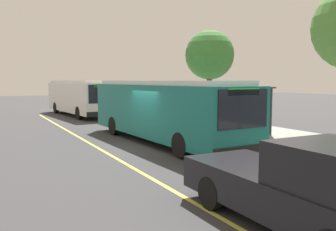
{
  "coord_description": "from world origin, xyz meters",
  "views": [
    {
      "loc": [
        14.56,
        -6.69,
        2.95
      ],
      "look_at": [
        0.16,
        0.84,
        1.37
      ],
      "focal_mm": 38.52,
      "sensor_mm": 36.0,
      "label": 1
    }
  ],
  "objects_px": {
    "transit_bus_second": "(80,96)",
    "pickup_truck": "(304,189)",
    "route_sign_post": "(246,103)",
    "waiting_bench": "(246,124)",
    "transit_bus_main": "(163,109)"
  },
  "relations": [
    {
      "from": "transit_bus_second",
      "to": "pickup_truck",
      "type": "relative_size",
      "value": 1.93
    },
    {
      "from": "transit_bus_second",
      "to": "route_sign_post",
      "type": "distance_m",
      "value": 18.35
    },
    {
      "from": "waiting_bench",
      "to": "pickup_truck",
      "type": "bearing_deg",
      "value": -34.67
    },
    {
      "from": "pickup_truck",
      "to": "route_sign_post",
      "type": "bearing_deg",
      "value": 147.48
    },
    {
      "from": "transit_bus_second",
      "to": "waiting_bench",
      "type": "bearing_deg",
      "value": 18.38
    },
    {
      "from": "transit_bus_main",
      "to": "waiting_bench",
      "type": "distance_m",
      "value": 4.99
    },
    {
      "from": "waiting_bench",
      "to": "route_sign_post",
      "type": "relative_size",
      "value": 0.57
    },
    {
      "from": "transit_bus_main",
      "to": "waiting_bench",
      "type": "relative_size",
      "value": 7.11
    },
    {
      "from": "transit_bus_main",
      "to": "pickup_truck",
      "type": "height_order",
      "value": "transit_bus_main"
    },
    {
      "from": "transit_bus_main",
      "to": "pickup_truck",
      "type": "bearing_deg",
      "value": -11.89
    },
    {
      "from": "pickup_truck",
      "to": "route_sign_post",
      "type": "xyz_separation_m",
      "value": [
        -7.46,
        4.76,
        1.1
      ]
    },
    {
      "from": "pickup_truck",
      "to": "waiting_bench",
      "type": "distance_m",
      "value": 12.45
    },
    {
      "from": "waiting_bench",
      "to": "route_sign_post",
      "type": "xyz_separation_m",
      "value": [
        2.78,
        -2.32,
        1.32
      ]
    },
    {
      "from": "transit_bus_main",
      "to": "pickup_truck",
      "type": "relative_size",
      "value": 2.1
    },
    {
      "from": "waiting_bench",
      "to": "transit_bus_main",
      "type": "bearing_deg",
      "value": -92.13
    }
  ]
}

